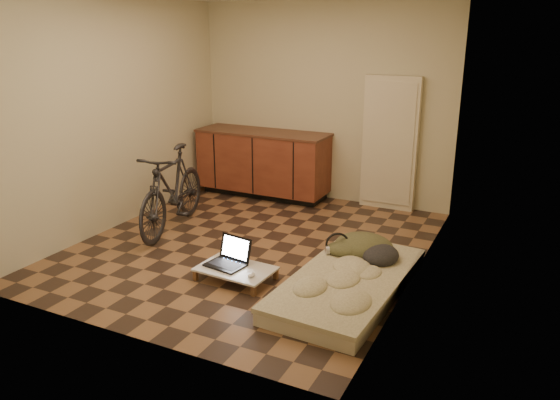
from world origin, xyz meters
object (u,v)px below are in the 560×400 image
at_px(futon, 348,284).
at_px(bicycle, 172,186).
at_px(laptop, 229,259).
at_px(lap_desk, 236,269).

bearing_deg(futon, bicycle, 168.81).
bearing_deg(bicycle, futon, -25.92).
relative_size(futon, laptop, 4.73).
xyz_separation_m(bicycle, laptop, (1.22, -0.78, -0.36)).
xyz_separation_m(bicycle, futon, (2.36, -0.61, -0.45)).
height_order(futon, laptop, laptop).
bearing_deg(futon, lap_desk, -164.42).
bearing_deg(lap_desk, futon, 15.69).
height_order(lap_desk, laptop, laptop).
bearing_deg(laptop, bicycle, 156.29).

